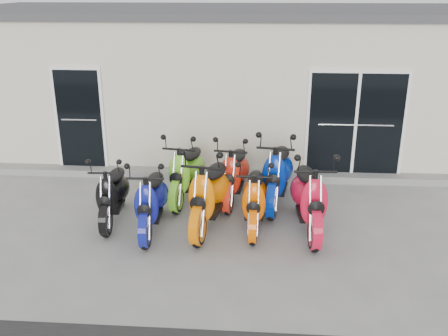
{
  "coord_description": "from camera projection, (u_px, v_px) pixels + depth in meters",
  "views": [
    {
      "loc": [
        0.61,
        -7.92,
        3.92
      ],
      "look_at": [
        0.0,
        0.6,
        0.75
      ],
      "focal_mm": 40.0,
      "sensor_mm": 36.0,
      "label": 1
    }
  ],
  "objects": [
    {
      "name": "scooter_front_red",
      "position": [
        309.0,
        188.0,
        8.18
      ],
      "size": [
        0.87,
        2.1,
        1.52
      ],
      "primitive_type": null,
      "rotation": [
        0.0,
        0.0,
        0.06
      ],
      "color": "red",
      "rests_on": "ground"
    },
    {
      "name": "roof_cap",
      "position": [
        237.0,
        10.0,
        12.54
      ],
      "size": [
        14.2,
        6.2,
        0.16
      ],
      "primitive_type": "cube",
      "color": "#3F3F42",
      "rests_on": "building"
    },
    {
      "name": "scooter_front_orange_b",
      "position": [
        255.0,
        191.0,
        8.32
      ],
      "size": [
        0.7,
        1.82,
        1.33
      ],
      "primitive_type": null,
      "rotation": [
        0.0,
        0.0,
        -0.02
      ],
      "color": "#FA5D00",
      "rests_on": "ground"
    },
    {
      "name": "front_step",
      "position": [
        229.0,
        175.0,
        10.68
      ],
      "size": [
        14.0,
        0.4,
        0.15
      ],
      "primitive_type": "cube",
      "color": "gray",
      "rests_on": "ground"
    },
    {
      "name": "building",
      "position": [
        236.0,
        77.0,
        13.12
      ],
      "size": [
        14.0,
        6.0,
        3.2
      ],
      "primitive_type": "cube",
      "color": "beige",
      "rests_on": "ground"
    },
    {
      "name": "scooter_front_blue",
      "position": [
        151.0,
        193.0,
        8.2
      ],
      "size": [
        0.74,
        1.87,
        1.36
      ],
      "primitive_type": null,
      "rotation": [
        0.0,
        0.0,
        0.04
      ],
      "color": "navy",
      "rests_on": "ground"
    },
    {
      "name": "scooter_front_orange_a",
      "position": [
        210.0,
        185.0,
        8.3
      ],
      "size": [
        1.07,
        2.18,
        1.54
      ],
      "primitive_type": null,
      "rotation": [
        0.0,
        0.0,
        -0.16
      ],
      "color": "orange",
      "rests_on": "ground"
    },
    {
      "name": "scooter_back_blue",
      "position": [
        278.0,
        165.0,
        9.19
      ],
      "size": [
        1.06,
        2.17,
        1.54
      ],
      "primitive_type": null,
      "rotation": [
        0.0,
        0.0,
        -0.15
      ],
      "color": "#032492",
      "rests_on": "ground"
    },
    {
      "name": "scooter_back_green",
      "position": [
        187.0,
        165.0,
        9.39
      ],
      "size": [
        0.97,
        2.01,
        1.43
      ],
      "primitive_type": null,
      "rotation": [
        0.0,
        0.0,
        -0.14
      ],
      "color": "#6BCA26",
      "rests_on": "ground"
    },
    {
      "name": "door_right",
      "position": [
        356.0,
        121.0,
        10.23
      ],
      "size": [
        2.02,
        0.08,
        2.22
      ],
      "primitive_type": "cube",
      "color": "black",
      "rests_on": "front_step"
    },
    {
      "name": "door_left",
      "position": [
        80.0,
        116.0,
        10.62
      ],
      "size": [
        1.07,
        0.08,
        2.22
      ],
      "primitive_type": "cube",
      "color": "black",
      "rests_on": "front_step"
    },
    {
      "name": "scooter_front_black",
      "position": [
        112.0,
        186.0,
        8.56
      ],
      "size": [
        0.75,
        1.79,
        1.29
      ],
      "primitive_type": null,
      "rotation": [
        0.0,
        0.0,
        0.07
      ],
      "color": "black",
      "rests_on": "ground"
    },
    {
      "name": "scooter_back_red",
      "position": [
        234.0,
        166.0,
        9.36
      ],
      "size": [
        0.9,
        1.95,
        1.39
      ],
      "primitive_type": null,
      "rotation": [
        0.0,
        0.0,
        -0.12
      ],
      "color": "red",
      "rests_on": "ground"
    },
    {
      "name": "ground",
      "position": [
        222.0,
        219.0,
        8.81
      ],
      "size": [
        80.0,
        80.0,
        0.0
      ],
      "primitive_type": "plane",
      "color": "gray",
      "rests_on": "ground"
    }
  ]
}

